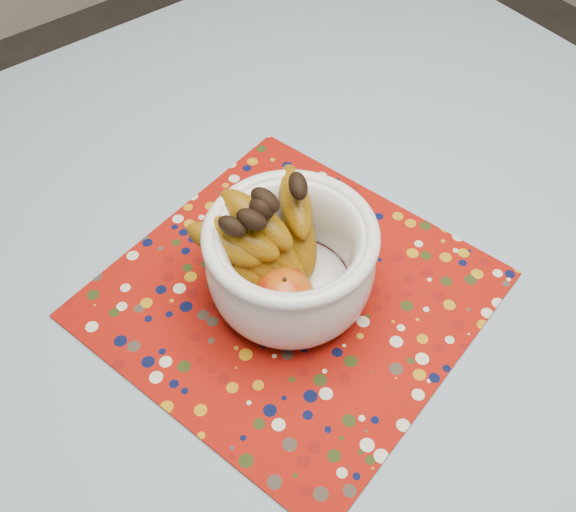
{
  "coord_description": "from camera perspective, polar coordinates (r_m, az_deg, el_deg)",
  "views": [
    {
      "loc": [
        -0.42,
        -0.45,
        1.49
      ],
      "look_at": [
        -0.1,
        -0.03,
        0.84
      ],
      "focal_mm": 42.0,
      "sensor_mm": 36.0,
      "label": 1
    }
  ],
  "objects": [
    {
      "name": "placemat",
      "position": [
        0.89,
        0.28,
        -3.26
      ],
      "size": [
        0.54,
        0.54,
        0.0
      ],
      "primitive_type": "cube",
      "rotation": [
        0.0,
        0.0,
        0.24
      ],
      "color": "maroon",
      "rests_on": "tablecloth"
    },
    {
      "name": "fruit_bowl",
      "position": [
        0.83,
        -0.71,
        0.23
      ],
      "size": [
        0.25,
        0.22,
        0.18
      ],
      "color": "silver",
      "rests_on": "placemat"
    },
    {
      "name": "tablecloth",
      "position": [
        0.96,
        3.66,
        1.05
      ],
      "size": [
        1.32,
        1.32,
        0.01
      ],
      "primitive_type": "cube",
      "color": "slate",
      "rests_on": "table"
    },
    {
      "name": "table",
      "position": [
        1.02,
        3.44,
        -1.87
      ],
      "size": [
        1.2,
        1.2,
        0.75
      ],
      "color": "brown",
      "rests_on": "ground"
    }
  ]
}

